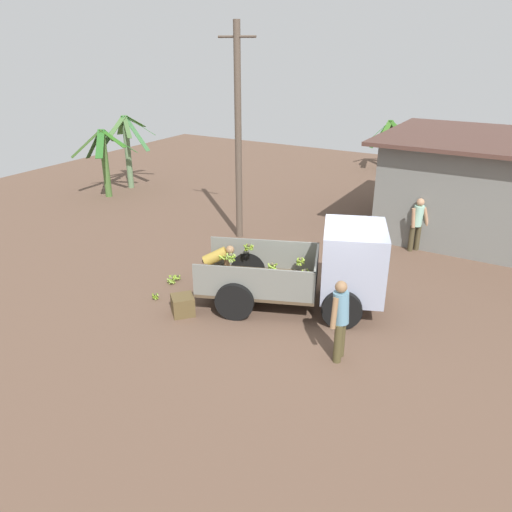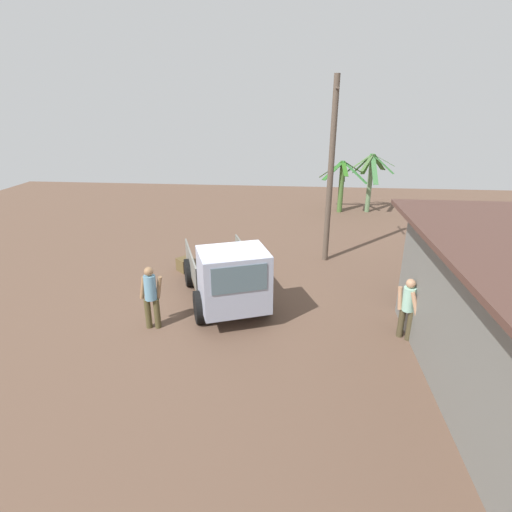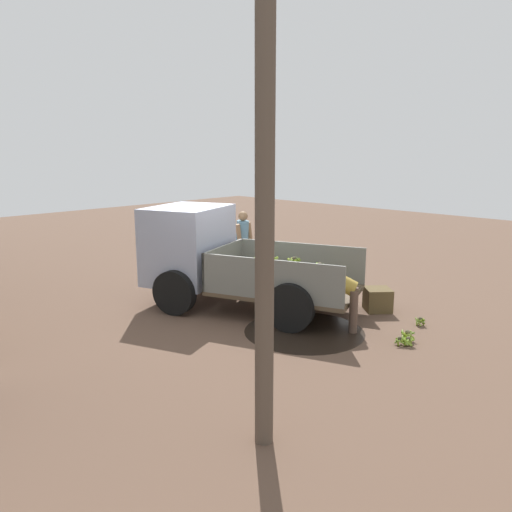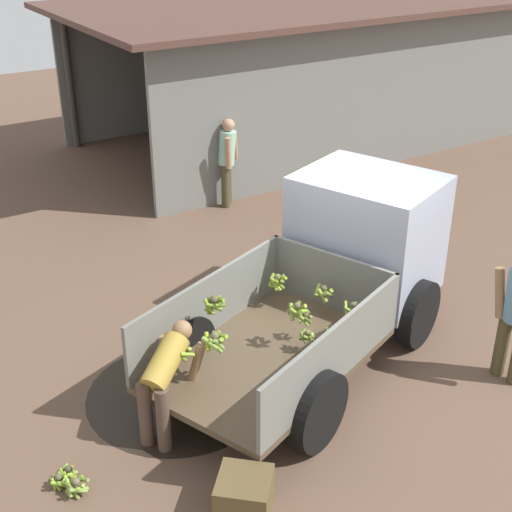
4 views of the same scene
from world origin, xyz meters
name	(u,v)px [view 4 (image 4 of 4)]	position (x,y,z in m)	size (l,w,h in m)	color
ground	(333,333)	(0.00, 0.00, 0.00)	(36.00, 36.00, 0.00)	brown
mud_patch_0	(179,394)	(-2.35, -0.06, 0.00)	(2.17, 2.17, 0.01)	black
cargo_truck	(348,258)	(0.20, 0.03, 1.07)	(4.65, 3.19, 2.05)	brown
warehouse_shed	(317,38)	(5.02, 7.21, 2.31)	(10.67, 5.90, 3.18)	slate
person_worker_loading	(165,377)	(-2.74, -0.58, 0.73)	(0.87, 0.75, 1.19)	brown
person_bystander_near_shed	(227,158)	(1.07, 4.59, 0.92)	(0.57, 0.52, 1.67)	#443C26
banana_bunch_on_ground_1	(59,480)	(-4.02, -0.74, 0.09)	(0.20, 0.20, 0.17)	brown
banana_bunch_on_ground_2	(68,471)	(-3.91, -0.67, 0.09)	(0.19, 0.19, 0.15)	#413B2A
banana_bunch_on_ground_3	(77,485)	(-3.91, -0.93, 0.11)	(0.25, 0.24, 0.20)	brown
wooden_crate_0	(244,497)	(-2.67, -2.04, 0.23)	(0.50, 0.50, 0.46)	brown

